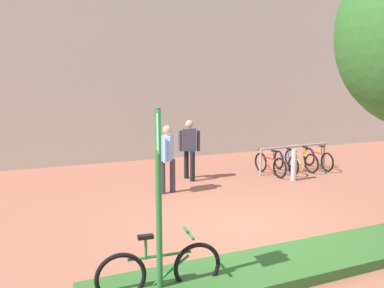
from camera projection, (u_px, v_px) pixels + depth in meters
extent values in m
plane|color=#9E5B47|center=(252.00, 225.00, 7.68)|extent=(60.00, 60.00, 0.00)
cube|color=beige|center=(139.00, 19.00, 13.97)|extent=(28.00, 1.20, 10.00)
cube|color=#336028|center=(313.00, 259.00, 6.02)|extent=(7.00, 1.10, 0.16)
cylinder|color=#2D7238|center=(159.00, 207.00, 4.88)|extent=(0.08, 0.08, 2.46)
cube|color=#198C33|center=(158.00, 131.00, 4.74)|extent=(0.09, 0.36, 0.52)
cube|color=white|center=(158.00, 131.00, 4.74)|extent=(0.09, 0.30, 0.44)
torus|color=black|center=(121.00, 278.00, 4.94)|extent=(0.66, 0.12, 0.66)
torus|color=black|center=(197.00, 266.00, 5.25)|extent=(0.66, 0.12, 0.66)
cylinder|color=#1E7233|center=(160.00, 256.00, 5.06)|extent=(0.84, 0.11, 0.04)
cylinder|color=#1E7233|center=(168.00, 273.00, 5.13)|extent=(0.61, 0.09, 0.44)
cylinder|color=#1E7233|center=(146.00, 249.00, 4.99)|extent=(0.04, 0.04, 0.28)
cube|color=black|center=(146.00, 237.00, 4.96)|extent=(0.21, 0.10, 0.05)
cylinder|color=#1E7233|center=(188.00, 233.00, 5.14)|extent=(0.08, 0.42, 0.04)
cylinder|color=#99999E|center=(261.00, 163.00, 11.70)|extent=(0.06, 0.06, 0.80)
cylinder|color=#99999E|center=(324.00, 155.00, 12.89)|extent=(0.06, 0.06, 0.80)
cylinder|color=#99999E|center=(294.00, 146.00, 12.23)|extent=(2.60, 0.26, 0.06)
torus|color=black|center=(280.00, 168.00, 11.41)|extent=(0.08, 0.61, 0.61)
torus|color=black|center=(261.00, 162.00, 12.25)|extent=(0.08, 0.61, 0.61)
cylinder|color=red|center=(270.00, 158.00, 11.80)|extent=(0.07, 0.77, 0.03)
cylinder|color=red|center=(268.00, 165.00, 11.92)|extent=(0.06, 0.56, 0.40)
cylinder|color=red|center=(274.00, 156.00, 11.63)|extent=(0.03, 0.03, 0.26)
cube|color=black|center=(274.00, 151.00, 11.61)|extent=(0.08, 0.19, 0.05)
cylinder|color=red|center=(263.00, 149.00, 12.08)|extent=(0.39, 0.05, 0.04)
torus|color=black|center=(293.00, 166.00, 11.71)|extent=(0.14, 0.61, 0.61)
torus|color=black|center=(279.00, 160.00, 12.61)|extent=(0.14, 0.61, 0.61)
cylinder|color=#194CA5|center=(286.00, 156.00, 12.13)|extent=(0.14, 0.77, 0.03)
cylinder|color=#194CA5|center=(284.00, 163.00, 12.25)|extent=(0.11, 0.56, 0.40)
cylinder|color=#194CA5|center=(289.00, 154.00, 11.95)|extent=(0.03, 0.03, 0.26)
cube|color=black|center=(289.00, 149.00, 11.93)|extent=(0.10, 0.19, 0.05)
cylinder|color=#194CA5|center=(281.00, 147.00, 12.43)|extent=(0.39, 0.09, 0.04)
torus|color=black|center=(311.00, 163.00, 12.07)|extent=(0.09, 0.61, 0.61)
torus|color=black|center=(291.00, 158.00, 12.90)|extent=(0.09, 0.61, 0.61)
cylinder|color=gold|center=(301.00, 154.00, 12.45)|extent=(0.08, 0.77, 0.03)
cylinder|color=gold|center=(299.00, 161.00, 12.57)|extent=(0.07, 0.56, 0.40)
cylinder|color=gold|center=(305.00, 152.00, 12.28)|extent=(0.03, 0.03, 0.26)
cube|color=black|center=(305.00, 147.00, 12.26)|extent=(0.08, 0.19, 0.05)
cylinder|color=gold|center=(294.00, 145.00, 12.73)|extent=(0.39, 0.06, 0.04)
torus|color=black|center=(327.00, 162.00, 12.27)|extent=(0.10, 0.61, 0.61)
torus|color=black|center=(309.00, 157.00, 13.15)|extent=(0.10, 0.61, 0.61)
cylinder|color=red|center=(318.00, 153.00, 12.68)|extent=(0.08, 0.77, 0.03)
cylinder|color=red|center=(316.00, 160.00, 12.80)|extent=(0.07, 0.56, 0.40)
cylinder|color=red|center=(322.00, 151.00, 12.51)|extent=(0.03, 0.03, 0.26)
cube|color=black|center=(322.00, 146.00, 12.48)|extent=(0.09, 0.19, 0.05)
cylinder|color=red|center=(312.00, 144.00, 12.98)|extent=(0.39, 0.06, 0.04)
cylinder|color=#ADADB2|center=(294.00, 165.00, 11.14)|extent=(0.16, 0.16, 0.90)
cylinder|color=#383342|center=(173.00, 176.00, 9.94)|extent=(0.14, 0.14, 0.85)
cylinder|color=#383342|center=(163.00, 177.00, 9.80)|extent=(0.14, 0.14, 0.85)
cube|color=#8CB2E5|center=(167.00, 148.00, 9.76)|extent=(0.42, 0.47, 0.62)
cylinder|color=#8CB2E5|center=(170.00, 147.00, 10.01)|extent=(0.09, 0.09, 0.59)
cylinder|color=#8CB2E5|center=(165.00, 151.00, 9.51)|extent=(0.09, 0.09, 0.59)
sphere|color=tan|center=(167.00, 130.00, 9.69)|extent=(0.22, 0.22, 0.22)
cylinder|color=black|center=(192.00, 166.00, 11.06)|extent=(0.14, 0.14, 0.85)
cylinder|color=black|center=(186.00, 164.00, 11.40)|extent=(0.14, 0.14, 0.85)
cube|color=#383342|center=(189.00, 140.00, 11.11)|extent=(0.46, 0.38, 0.62)
cylinder|color=#383342|center=(198.00, 141.00, 11.12)|extent=(0.09, 0.09, 0.59)
cylinder|color=#383342|center=(180.00, 141.00, 11.12)|extent=(0.09, 0.09, 0.59)
sphere|color=tan|center=(189.00, 124.00, 11.04)|extent=(0.22, 0.22, 0.22)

